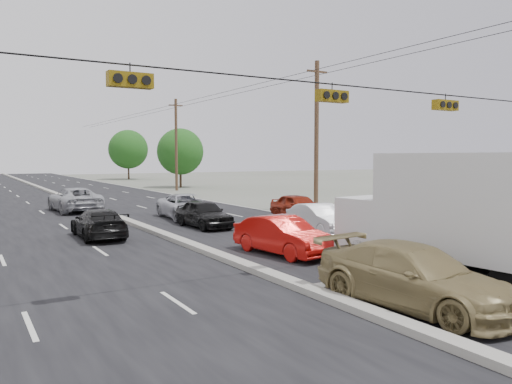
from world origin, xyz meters
TOP-DOWN VIEW (x-y plane):
  - ground at (0.00, 0.00)m, footprint 200.00×200.00m
  - road_surface at (0.00, 30.00)m, footprint 20.00×160.00m
  - center_median at (0.00, 30.00)m, footprint 0.50×160.00m
  - utility_pole_right_b at (12.50, 15.00)m, footprint 1.60×0.30m
  - utility_pole_right_c at (12.50, 40.00)m, footprint 1.60×0.30m
  - traffic_signals at (1.40, 0.00)m, footprint 25.00×0.30m
  - tree_right_mid at (15.00, 45.00)m, footprint 5.60×5.60m
  - tree_right_far at (16.00, 70.00)m, footprint 6.40×6.40m
  - box_truck at (4.68, -1.91)m, footprint 3.36×7.68m
  - tan_sedan at (1.40, -3.30)m, footprint 2.67×5.43m
  - red_sedan at (2.32, 3.80)m, footprint 2.03×4.51m
  - queue_car_a at (2.84, 11.91)m, footprint 1.85×4.27m
  - queue_car_b at (6.70, 7.14)m, footprint 1.98×4.43m
  - queue_car_c at (3.50, 15.85)m, footprint 2.80×5.41m
  - queue_car_d at (9.60, 4.31)m, footprint 1.87×4.43m
  - queue_car_e at (9.08, 12.23)m, footprint 1.91×4.41m
  - oncoming_near at (-2.68, 11.27)m, footprint 1.93×4.59m
  - oncoming_far at (-1.40, 23.41)m, footprint 2.93×5.90m

SIDE VIEW (x-z plane):
  - ground at x=0.00m, z-range 0.00..0.00m
  - road_surface at x=0.00m, z-range -0.01..0.01m
  - center_median at x=0.00m, z-range 0.00..0.20m
  - queue_car_d at x=9.60m, z-range 0.00..1.27m
  - oncoming_near at x=-2.68m, z-range 0.00..1.32m
  - queue_car_b at x=6.70m, z-range 0.00..1.41m
  - queue_car_a at x=2.84m, z-range 0.00..1.43m
  - red_sedan at x=2.32m, z-range 0.00..1.44m
  - queue_car_c at x=3.50m, z-range 0.00..1.46m
  - queue_car_e at x=9.08m, z-range 0.00..1.48m
  - tan_sedan at x=1.40m, z-range 0.00..1.52m
  - oncoming_far at x=-1.40m, z-range 0.00..1.61m
  - box_truck at x=4.68m, z-range 0.05..3.83m
  - tree_right_mid at x=15.00m, z-range 0.77..7.91m
  - tree_right_far at x=16.00m, z-range 0.88..9.04m
  - utility_pole_right_b at x=12.50m, z-range 0.11..10.11m
  - utility_pole_right_c at x=12.50m, z-range 0.11..10.11m
  - traffic_signals at x=1.40m, z-range 5.22..5.77m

